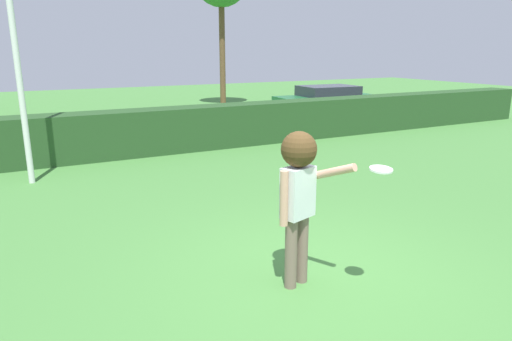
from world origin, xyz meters
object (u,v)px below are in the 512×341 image
person (299,185)px  parked_car_green (328,100)px  frisbee (381,169)px  lamppost (10,6)px

person → parked_car_green: size_ratio=0.42×
person → frisbee: bearing=-53.7°
person → parked_car_green: person is taller
person → lamppost: 7.03m
lamppost → parked_car_green: bearing=23.9°
person → lamppost: size_ratio=0.29×
lamppost → parked_car_green: 12.49m
lamppost → person: bearing=-68.0°
parked_car_green → lamppost: bearing=-156.1°
lamppost → parked_car_green: lamppost is taller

